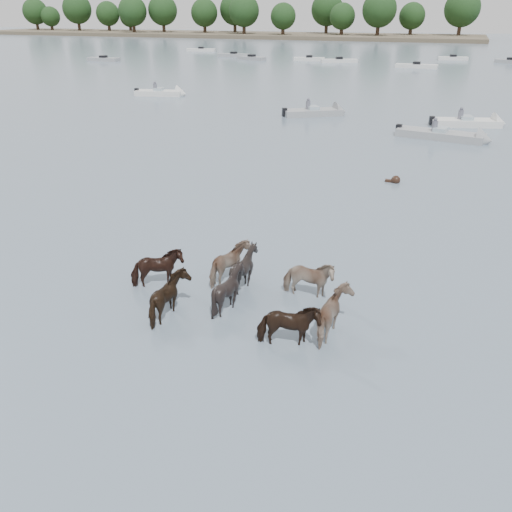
% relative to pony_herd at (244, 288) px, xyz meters
% --- Properties ---
extents(ground, '(400.00, 400.00, 0.00)m').
position_rel_pony_herd_xyz_m(ground, '(0.58, 0.23, -0.55)').
color(ground, '#4C5C6E').
rests_on(ground, ground).
extents(shoreline, '(160.00, 30.00, 1.00)m').
position_rel_pony_herd_xyz_m(shoreline, '(-69.42, 150.23, -0.05)').
color(shoreline, '#4C4233').
rests_on(shoreline, ground).
extents(pony_herd, '(7.24, 4.06, 1.37)m').
position_rel_pony_herd_xyz_m(pony_herd, '(0.00, 0.00, 0.00)').
color(pony_herd, black).
rests_on(pony_herd, ground).
extents(swimming_pony, '(0.72, 0.44, 0.44)m').
position_rel_pony_herd_xyz_m(swimming_pony, '(2.61, 13.37, -0.44)').
color(swimming_pony, black).
rests_on(swimming_pony, ground).
extents(motorboat_a, '(5.13, 4.01, 1.92)m').
position_rel_pony_herd_xyz_m(motorboat_a, '(-4.96, 29.57, -0.32)').
color(motorboat_a, gray).
rests_on(motorboat_a, ground).
extents(motorboat_b, '(6.15, 2.65, 1.92)m').
position_rel_pony_herd_xyz_m(motorboat_b, '(5.00, 23.91, -0.32)').
color(motorboat_b, gray).
rests_on(motorboat_b, ground).
extents(motorboat_c, '(5.44, 2.90, 1.92)m').
position_rel_pony_herd_xyz_m(motorboat_c, '(6.47, 29.16, -0.32)').
color(motorboat_c, silver).
rests_on(motorboat_c, ground).
extents(motorboat_f, '(5.22, 2.62, 1.92)m').
position_rel_pony_herd_xyz_m(motorboat_f, '(-21.57, 34.45, -0.32)').
color(motorboat_f, silver).
rests_on(motorboat_f, ground).
extents(distant_flotilla, '(103.39, 30.00, 0.93)m').
position_rel_pony_herd_xyz_m(distant_flotilla, '(-0.81, 76.85, -0.29)').
color(distant_flotilla, gray).
rests_on(distant_flotilla, ground).
extents(treeline, '(150.59, 21.77, 12.57)m').
position_rel_pony_herd_xyz_m(treeline, '(-65.93, 151.02, 6.47)').
color(treeline, '#382619').
rests_on(treeline, ground).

